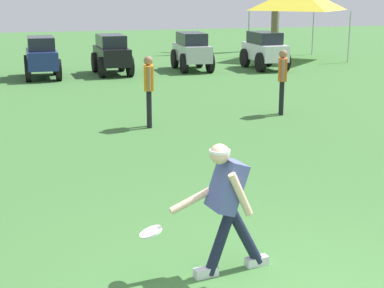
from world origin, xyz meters
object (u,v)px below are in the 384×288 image
object	(u,v)px
frisbee_in_flight	(151,232)
parked_car_slot_g	(265,49)
teammate_midfield	(149,85)
parked_car_slot_f	(192,50)
parked_car_slot_e	(112,53)
frisbee_thrower	(227,202)
teammate_near_sideline	(282,76)
parked_car_slot_d	(42,56)

from	to	relation	value
frisbee_in_flight	parked_car_slot_g	distance (m)	17.23
teammate_midfield	parked_car_slot_f	world-z (taller)	teammate_midfield
teammate_midfield	parked_car_slot_e	size ratio (longest dim) A/B	0.66
frisbee_in_flight	parked_car_slot_f	world-z (taller)	parked_car_slot_f
frisbee_thrower	parked_car_slot_e	world-z (taller)	frisbee_thrower
parked_car_slot_f	frisbee_thrower	bearing A→B (deg)	-104.85
frisbee_in_flight	teammate_midfield	world-z (taller)	teammate_midfield
teammate_near_sideline	parked_car_slot_e	xyz separation A→B (m)	(-2.87, 8.20, -0.20)
teammate_near_sideline	teammate_midfield	size ratio (longest dim) A/B	1.00
teammate_midfield	parked_car_slot_g	distance (m)	10.55
frisbee_in_flight	parked_car_slot_g	world-z (taller)	parked_car_slot_g
frisbee_in_flight	frisbee_thrower	bearing A→B (deg)	-5.82
frisbee_thrower	parked_car_slot_e	distance (m)	15.69
frisbee_thrower	frisbee_in_flight	size ratio (longest dim) A/B	4.99
frisbee_thrower	parked_car_slot_f	size ratio (longest dim) A/B	0.60
frisbee_thrower	parked_car_slot_g	world-z (taller)	frisbee_thrower
teammate_near_sideline	parked_car_slot_f	xyz separation A→B (m)	(0.18, 8.45, -0.20)
teammate_midfield	parked_car_slot_e	distance (m)	8.66
parked_car_slot_g	frisbee_in_flight	bearing A→B (deg)	-116.78
frisbee_in_flight	parked_car_slot_d	distance (m)	15.32
frisbee_thrower	frisbee_in_flight	xyz separation A→B (m)	(-0.79, 0.08, -0.28)
frisbee_thrower	parked_car_slot_f	xyz separation A→B (m)	(4.22, 15.90, -0.06)
teammate_midfield	frisbee_in_flight	bearing A→B (deg)	-101.93
teammate_near_sideline	parked_car_slot_d	world-z (taller)	teammate_near_sideline
frisbee_thrower	teammate_near_sideline	distance (m)	8.47
parked_car_slot_g	parked_car_slot_f	bearing A→B (deg)	170.87
parked_car_slot_d	parked_car_slot_f	size ratio (longest dim) A/B	0.99
frisbee_in_flight	teammate_near_sideline	xyz separation A→B (m)	(4.82, 7.37, 0.42)
parked_car_slot_d	teammate_midfield	bearing A→B (deg)	-76.91
frisbee_in_flight	teammate_near_sideline	distance (m)	8.82
teammate_near_sideline	parked_car_slot_d	distance (m)	9.56
parked_car_slot_e	parked_car_slot_f	xyz separation A→B (m)	(3.06, 0.26, 0.00)
parked_car_slot_e	parked_car_slot_g	size ratio (longest dim) A/B	1.01
frisbee_in_flight	parked_car_slot_f	xyz separation A→B (m)	(5.01, 15.82, 0.22)
parked_car_slot_f	parked_car_slot_g	world-z (taller)	same
parked_car_slot_d	parked_car_slot_e	xyz separation A→B (m)	(2.44, 0.26, 0.00)
parked_car_slot_f	parked_car_slot_d	bearing A→B (deg)	-174.67
teammate_midfield	parked_car_slot_d	distance (m)	8.62
teammate_near_sideline	parked_car_slot_e	bearing A→B (deg)	109.33
frisbee_thrower	teammate_near_sideline	xyz separation A→B (m)	(4.03, 7.45, 0.14)
parked_car_slot_f	teammate_midfield	bearing A→B (deg)	-111.72
parked_car_slot_g	frisbee_thrower	bearing A→B (deg)	-114.28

